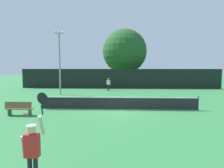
% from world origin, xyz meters
% --- Properties ---
extents(ground_plane, '(120.00, 120.00, 0.00)m').
position_xyz_m(ground_plane, '(0.00, 0.00, 0.00)').
color(ground_plane, '#2D723D').
extents(tennis_net, '(11.97, 0.08, 1.07)m').
position_xyz_m(tennis_net, '(0.00, 0.00, 0.51)').
color(tennis_net, '#232328').
rests_on(tennis_net, ground).
extents(perimeter_fence, '(30.16, 0.12, 2.94)m').
position_xyz_m(perimeter_fence, '(0.00, 15.08, 1.47)').
color(perimeter_fence, black).
rests_on(perimeter_fence, ground).
extents(player_serving, '(0.68, 0.40, 2.58)m').
position_xyz_m(player_serving, '(-2.21, -9.90, 1.14)').
color(player_serving, red).
rests_on(player_serving, ground).
extents(player_receiving, '(0.57, 0.25, 1.69)m').
position_xyz_m(player_receiving, '(-1.53, 11.88, 1.04)').
color(player_receiving, white).
rests_on(player_receiving, ground).
extents(tennis_ball, '(0.07, 0.07, 0.07)m').
position_xyz_m(tennis_ball, '(0.67, -2.45, 0.03)').
color(tennis_ball, '#CCE033').
rests_on(tennis_ball, ground).
extents(spare_racket, '(0.28, 0.52, 0.04)m').
position_xyz_m(spare_racket, '(-6.40, -1.61, 0.02)').
color(spare_racket, black).
rests_on(spare_racket, ground).
extents(courtside_bench, '(1.80, 0.44, 0.95)m').
position_xyz_m(courtside_bench, '(-6.63, -2.18, 0.48)').
color(courtside_bench, brown).
rests_on(courtside_bench, ground).
extents(light_pole, '(1.18, 0.28, 7.38)m').
position_xyz_m(light_pole, '(-6.96, 7.90, 4.24)').
color(light_pole, gray).
rests_on(light_pole, ground).
extents(large_tree, '(7.77, 7.77, 9.87)m').
position_xyz_m(large_tree, '(0.79, 20.33, 5.97)').
color(large_tree, brown).
rests_on(large_tree, ground).
extents(parked_car_near, '(2.29, 4.36, 1.69)m').
position_xyz_m(parked_car_near, '(-3.60, 21.07, 0.78)').
color(parked_car_near, '#B7B7BC').
rests_on(parked_car_near, ground).
extents(parked_car_mid, '(2.10, 4.29, 1.69)m').
position_xyz_m(parked_car_mid, '(6.91, 22.62, 0.78)').
color(parked_car_mid, black).
rests_on(parked_car_mid, ground).
extents(parked_car_far, '(2.48, 4.43, 1.69)m').
position_xyz_m(parked_car_far, '(9.89, 22.41, 0.78)').
color(parked_car_far, white).
rests_on(parked_car_far, ground).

